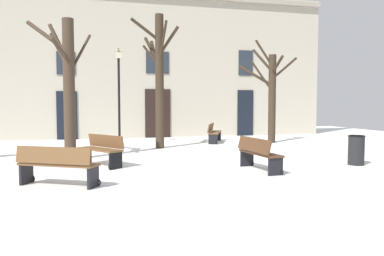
{
  "coord_description": "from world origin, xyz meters",
  "views": [
    {
      "loc": [
        -3.33,
        -11.67,
        1.77
      ],
      "look_at": [
        0.0,
        1.56,
        0.88
      ],
      "focal_mm": 35.38,
      "sensor_mm": 36.0,
      "label": 1
    }
  ],
  "objects_px": {
    "bench_near_center_tree": "(214,132)",
    "bench_far_corner": "(101,150)",
    "tree_foreground": "(159,76)",
    "streetlamp": "(119,86)",
    "litter_bin": "(356,150)",
    "bench_back_to_back_right": "(259,153)",
    "tree_near_facade": "(68,83)",
    "tree_left_of_center": "(271,93)",
    "bench_back_to_back_left": "(57,165)"
  },
  "relations": [
    {
      "from": "bench_near_center_tree",
      "to": "bench_far_corner",
      "type": "height_order",
      "value": "bench_far_corner"
    },
    {
      "from": "tree_foreground",
      "to": "streetlamp",
      "type": "relative_size",
      "value": 1.28
    },
    {
      "from": "litter_bin",
      "to": "streetlamp",
      "type": "bearing_deg",
      "value": 132.35
    },
    {
      "from": "bench_back_to_back_right",
      "to": "bench_far_corner",
      "type": "relative_size",
      "value": 1.08
    },
    {
      "from": "bench_near_center_tree",
      "to": "bench_far_corner",
      "type": "bearing_deg",
      "value": 160.95
    },
    {
      "from": "litter_bin",
      "to": "bench_near_center_tree",
      "type": "height_order",
      "value": "litter_bin"
    },
    {
      "from": "tree_foreground",
      "to": "bench_near_center_tree",
      "type": "bearing_deg",
      "value": 30.7
    },
    {
      "from": "tree_near_facade",
      "to": "litter_bin",
      "type": "height_order",
      "value": "tree_near_facade"
    },
    {
      "from": "tree_left_of_center",
      "to": "bench_back_to_back_right",
      "type": "bearing_deg",
      "value": -118.19
    },
    {
      "from": "bench_near_center_tree",
      "to": "bench_back_to_back_left",
      "type": "height_order",
      "value": "bench_back_to_back_left"
    },
    {
      "from": "streetlamp",
      "to": "bench_back_to_back_left",
      "type": "xyz_separation_m",
      "value": [
        -1.75,
        -7.81,
        -2.02
      ]
    },
    {
      "from": "streetlamp",
      "to": "bench_back_to_back_left",
      "type": "relative_size",
      "value": 2.3
    },
    {
      "from": "tree_near_facade",
      "to": "bench_back_to_back_left",
      "type": "relative_size",
      "value": 2.5
    },
    {
      "from": "tree_near_facade",
      "to": "streetlamp",
      "type": "height_order",
      "value": "tree_near_facade"
    },
    {
      "from": "bench_back_to_back_left",
      "to": "litter_bin",
      "type": "bearing_deg",
      "value": -145.08
    },
    {
      "from": "tree_left_of_center",
      "to": "bench_near_center_tree",
      "type": "height_order",
      "value": "tree_left_of_center"
    },
    {
      "from": "streetlamp",
      "to": "bench_near_center_tree",
      "type": "height_order",
      "value": "streetlamp"
    },
    {
      "from": "tree_left_of_center",
      "to": "bench_back_to_back_left",
      "type": "bearing_deg",
      "value": -139.49
    },
    {
      "from": "tree_foreground",
      "to": "tree_left_of_center",
      "type": "height_order",
      "value": "tree_foreground"
    },
    {
      "from": "bench_back_to_back_right",
      "to": "bench_back_to_back_left",
      "type": "xyz_separation_m",
      "value": [
        -4.94,
        -0.7,
        0.01
      ]
    },
    {
      "from": "tree_left_of_center",
      "to": "bench_far_corner",
      "type": "bearing_deg",
      "value": -147.73
    },
    {
      "from": "litter_bin",
      "to": "bench_back_to_back_left",
      "type": "xyz_separation_m",
      "value": [
        -8.06,
        -0.89,
        0.03
      ]
    },
    {
      "from": "bench_back_to_back_left",
      "to": "bench_back_to_back_right",
      "type": "bearing_deg",
      "value": -143.26
    },
    {
      "from": "litter_bin",
      "to": "tree_near_facade",
      "type": "bearing_deg",
      "value": 158.97
    },
    {
      "from": "tree_foreground",
      "to": "bench_back_to_back_right",
      "type": "relative_size",
      "value": 3.15
    },
    {
      "from": "litter_bin",
      "to": "bench_back_to_back_left",
      "type": "bearing_deg",
      "value": -173.7
    },
    {
      "from": "tree_near_facade",
      "to": "tree_foreground",
      "type": "height_order",
      "value": "tree_foreground"
    },
    {
      "from": "tree_near_facade",
      "to": "tree_left_of_center",
      "type": "distance_m",
      "value": 9.03
    },
    {
      "from": "litter_bin",
      "to": "bench_back_to_back_right",
      "type": "distance_m",
      "value": 3.12
    },
    {
      "from": "bench_near_center_tree",
      "to": "litter_bin",
      "type": "bearing_deg",
      "value": -140.26
    },
    {
      "from": "litter_bin",
      "to": "bench_back_to_back_right",
      "type": "xyz_separation_m",
      "value": [
        -3.12,
        -0.18,
        0.03
      ]
    },
    {
      "from": "litter_bin",
      "to": "bench_far_corner",
      "type": "xyz_separation_m",
      "value": [
        -7.12,
        1.58,
        0.03
      ]
    },
    {
      "from": "streetlamp",
      "to": "bench_back_to_back_right",
      "type": "distance_m",
      "value": 8.04
    },
    {
      "from": "streetlamp",
      "to": "bench_back_to_back_left",
      "type": "bearing_deg",
      "value": -102.66
    },
    {
      "from": "tree_left_of_center",
      "to": "streetlamp",
      "type": "height_order",
      "value": "tree_left_of_center"
    },
    {
      "from": "streetlamp",
      "to": "litter_bin",
      "type": "distance_m",
      "value": 9.58
    },
    {
      "from": "litter_bin",
      "to": "bench_near_center_tree",
      "type": "distance_m",
      "value": 7.38
    },
    {
      "from": "tree_near_facade",
      "to": "bench_near_center_tree",
      "type": "height_order",
      "value": "tree_near_facade"
    },
    {
      "from": "litter_bin",
      "to": "bench_far_corner",
      "type": "bearing_deg",
      "value": 167.5
    },
    {
      "from": "bench_back_to_back_left",
      "to": "bench_far_corner",
      "type": "relative_size",
      "value": 1.15
    },
    {
      "from": "streetlamp",
      "to": "bench_back_to_back_right",
      "type": "xyz_separation_m",
      "value": [
        3.19,
        -7.1,
        -2.03
      ]
    },
    {
      "from": "tree_foreground",
      "to": "streetlamp",
      "type": "xyz_separation_m",
      "value": [
        -1.47,
        1.48,
        -0.35
      ]
    },
    {
      "from": "tree_near_facade",
      "to": "litter_bin",
      "type": "distance_m",
      "value": 8.89
    },
    {
      "from": "tree_left_of_center",
      "to": "bench_far_corner",
      "type": "relative_size",
      "value": 2.99
    },
    {
      "from": "streetlamp",
      "to": "tree_near_facade",
      "type": "bearing_deg",
      "value": -115.14
    },
    {
      "from": "tree_near_facade",
      "to": "bench_back_to_back_right",
      "type": "xyz_separation_m",
      "value": [
        4.97,
        -3.29,
        -1.94
      ]
    },
    {
      "from": "bench_back_to_back_left",
      "to": "bench_far_corner",
      "type": "distance_m",
      "value": 2.64
    },
    {
      "from": "litter_bin",
      "to": "bench_back_to_back_right",
      "type": "bearing_deg",
      "value": -176.61
    },
    {
      "from": "litter_bin",
      "to": "bench_back_to_back_right",
      "type": "height_order",
      "value": "bench_back_to_back_right"
    },
    {
      "from": "tree_foreground",
      "to": "litter_bin",
      "type": "xyz_separation_m",
      "value": [
        4.84,
        -5.44,
        -2.41
      ]
    }
  ]
}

